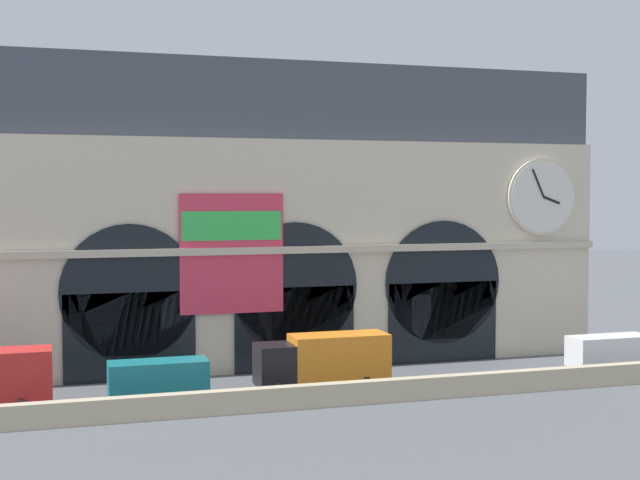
# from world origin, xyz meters

# --- Properties ---
(ground_plane) EXTENTS (200.00, 200.00, 0.00)m
(ground_plane) POSITION_xyz_m (0.00, 0.00, 0.00)
(ground_plane) COLOR #54565B
(quay_parapet_wall) EXTENTS (90.00, 0.70, 1.21)m
(quay_parapet_wall) POSITION_xyz_m (0.00, -4.30, 0.60)
(quay_parapet_wall) COLOR #BCAD8C
(quay_parapet_wall) RESTS_ON ground
(station_building) EXTENTS (42.20, 5.92, 19.33)m
(station_building) POSITION_xyz_m (0.03, 7.77, 9.38)
(station_building) COLOR beige
(station_building) RESTS_ON ground
(van_midwest) EXTENTS (5.20, 2.48, 2.20)m
(van_midwest) POSITION_xyz_m (-9.08, -0.75, 1.25)
(van_midwest) COLOR #19727A
(van_midwest) RESTS_ON ground
(box_truck_center) EXTENTS (7.50, 2.91, 3.12)m
(box_truck_center) POSITION_xyz_m (0.14, -0.60, 1.70)
(box_truck_center) COLOR black
(box_truck_center) RESTS_ON ground
(van_east) EXTENTS (5.20, 2.48, 2.20)m
(van_east) POSITION_xyz_m (18.72, -0.82, 1.25)
(van_east) COLOR white
(van_east) RESTS_ON ground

